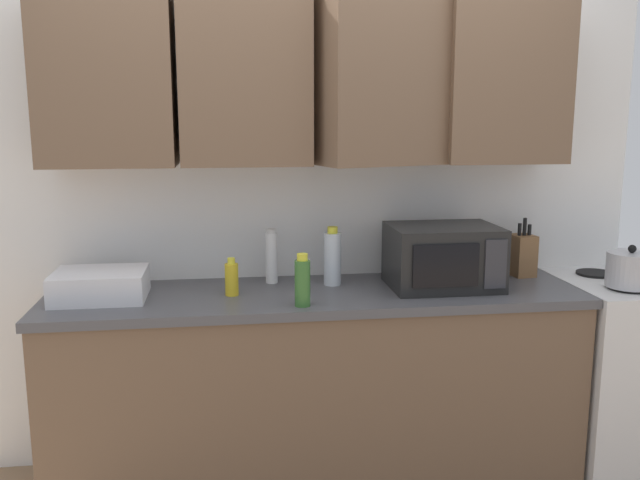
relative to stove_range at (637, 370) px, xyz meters
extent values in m
cube|color=white|center=(-1.56, 0.35, 0.85)|extent=(3.22, 0.06, 2.60)
cube|color=brown|center=(-2.43, 0.16, 1.37)|extent=(0.56, 0.33, 0.75)
cube|color=brown|center=(-1.85, 0.16, 1.37)|extent=(0.56, 0.33, 0.75)
cube|color=brown|center=(-1.27, 0.12, 1.37)|extent=(0.63, 0.48, 0.75)
cube|color=brown|center=(-0.69, 0.16, 1.37)|extent=(0.56, 0.33, 0.75)
cube|color=brown|center=(-1.56, 0.02, -0.02)|extent=(2.32, 0.60, 0.86)
cube|color=#4C4C51|center=(-1.56, 0.02, 0.43)|extent=(2.35, 0.63, 0.04)
cube|color=silver|center=(0.00, 0.00, 0.00)|extent=(0.76, 0.64, 0.90)
cylinder|color=black|center=(-0.17, -0.14, 0.45)|extent=(0.18, 0.18, 0.01)
cylinder|color=black|center=(-0.17, 0.14, 0.45)|extent=(0.18, 0.18, 0.01)
cylinder|color=#B2B2B7|center=(-0.17, -0.14, 0.54)|extent=(0.21, 0.21, 0.15)
sphere|color=black|center=(-0.17, -0.14, 0.63)|extent=(0.04, 0.04, 0.04)
cube|color=black|center=(-0.99, 0.02, 0.59)|extent=(0.48, 0.36, 0.28)
cube|color=black|center=(-1.03, -0.17, 0.59)|extent=(0.29, 0.01, 0.18)
cube|color=#2D2D33|center=(-0.81, -0.17, 0.59)|extent=(0.10, 0.01, 0.21)
cube|color=silver|center=(-2.48, 0.02, 0.51)|extent=(0.38, 0.30, 0.12)
cube|color=brown|center=(-0.54, 0.17, 0.55)|extent=(0.11, 0.13, 0.20)
cylinder|color=black|center=(-0.56, 0.16, 0.68)|extent=(0.02, 0.02, 0.06)
cylinder|color=black|center=(-0.54, 0.16, 0.69)|extent=(0.02, 0.02, 0.08)
cylinder|color=black|center=(-0.51, 0.16, 0.67)|extent=(0.02, 0.02, 0.05)
cylinder|color=white|center=(-1.75, 0.20, 0.57)|extent=(0.06, 0.06, 0.23)
cylinder|color=silver|center=(-1.75, 0.20, 0.69)|extent=(0.04, 0.04, 0.02)
cylinder|color=gold|center=(-1.93, 0.00, 0.52)|extent=(0.06, 0.06, 0.14)
cylinder|color=yellow|center=(-1.93, 0.00, 0.60)|extent=(0.03, 0.03, 0.03)
cylinder|color=silver|center=(-1.47, 0.12, 0.57)|extent=(0.08, 0.08, 0.24)
cylinder|color=yellow|center=(-1.47, 0.12, 0.70)|extent=(0.05, 0.05, 0.03)
cylinder|color=#386B2D|center=(-1.65, -0.20, 0.54)|extent=(0.06, 0.06, 0.19)
cylinder|color=yellow|center=(-1.65, -0.20, 0.65)|extent=(0.04, 0.04, 0.03)
camera|label=1|loc=(-1.94, -2.83, 1.21)|focal=37.72mm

